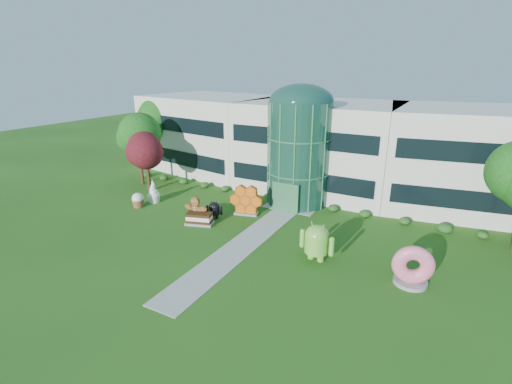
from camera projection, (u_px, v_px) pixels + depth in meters
The scene contains 14 objects.
ground at pixel (234, 252), 27.19m from camera, with size 140.00×140.00×0.00m, color #215114.
building at pixel (320, 145), 40.63m from camera, with size 46.00×15.00×9.30m, color beige, non-canonical shape.
atrium at pixel (299, 154), 35.56m from camera, with size 6.00×6.00×9.80m, color #194738.
walkway at pixel (248, 241), 28.85m from camera, with size 2.40×20.00×0.04m, color #9E9E93.
tree_red at pixel (147, 164), 39.46m from camera, with size 4.00×4.00×6.00m, color #3F0C14, non-canonical shape.
trees_backdrop at pixel (303, 159), 36.62m from camera, with size 52.00×8.00×8.40m, color #154C13, non-canonical shape.
android_green at pixel (317, 240), 25.63m from camera, with size 2.71×1.81×3.07m, color #70BC3C, non-canonical shape.
android_black at pixel (214, 209), 32.93m from camera, with size 1.56×1.05×1.77m, color black, non-canonical shape.
donut at pixel (413, 265), 22.83m from camera, with size 2.57×1.23×2.67m, color #EE5A77, non-canonical shape.
gingerbread at pixel (196, 209), 32.19m from camera, with size 2.46×0.95×2.27m, color brown, non-canonical shape.
ice_cream_sandwich at pixel (199, 219), 31.75m from camera, with size 2.34×1.17×1.04m, color #301E0A, non-canonical shape.
honeycomb at pixel (246, 201), 33.68m from camera, with size 3.18×1.14×2.50m, color orange, non-canonical shape.
froyo at pixel (153, 191), 36.73m from camera, with size 1.32×1.32×2.27m, color white, non-canonical shape.
cupcake at pixel (138, 200), 35.57m from camera, with size 1.19×1.19×1.43m, color white, non-canonical shape.
Camera 1 is at (13.02, -20.56, 13.00)m, focal length 26.00 mm.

